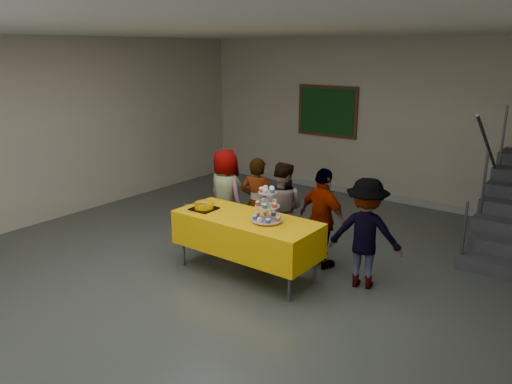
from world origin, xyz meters
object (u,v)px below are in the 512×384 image
Objects in this scene: cupcake_stand at (267,208)px; bear_cake at (204,205)px; schoolchild_d at (323,219)px; noticeboard at (327,111)px; schoolchild_a at (226,196)px; schoolchild_c at (281,209)px; schoolchild_b at (257,204)px; bake_table at (247,233)px; schoolchild_e at (366,233)px.

bear_cake is at bearing -174.09° from cupcake_stand.
noticeboard is at bearing -47.18° from schoolchild_d.
schoolchild_d is at bearing -166.84° from schoolchild_a.
schoolchild_c is 0.66m from schoolchild_d.
schoolchild_a is 1.64m from schoolchild_d.
schoolchild_b is 1.01× the size of schoolchild_c.
cupcake_stand is at bearing 96.11° from schoolchild_c.
schoolchild_b is 3.55m from noticeboard.
schoolchild_b reaches higher than bear_cake.
schoolchild_c is (0.41, 0.00, -0.01)m from schoolchild_b.
schoolchild_b is at bearing 76.44° from bear_cake.
noticeboard is at bearing -73.62° from schoolchild_a.
noticeboard is (-0.20, 3.37, 0.90)m from schoolchild_a.
bake_table is 1.02m from schoolchild_d.
schoolchild_a is at bearing -20.35° from schoolchild_e.
schoolchild_b is 1.77m from schoolchild_e.
bake_table is at bearing 7.98° from schoolchild_e.
schoolchild_b is (0.21, 0.88, -0.16)m from bear_cake.
bear_cake is 0.27× the size of schoolchild_c.
bake_table is 1.47m from schoolchild_e.
schoolchild_b is (-0.73, 0.78, -0.28)m from cupcake_stand.
schoolchild_c is at bearing 160.93° from schoolchild_b.
schoolchild_c is (-0.01, 0.80, 0.11)m from bake_table.
cupcake_stand is (0.31, 0.01, 0.39)m from bake_table.
noticeboard is at bearing -70.80° from schoolchild_e.
schoolchild_e reaches higher than cupcake_stand.
schoolchild_c is (0.62, 0.88, -0.17)m from bear_cake.
schoolchild_a is at bearing -17.05° from schoolchild_b.
schoolchild_e is (1.76, -0.19, 0.01)m from schoolchild_b.
schoolchild_b is (-0.42, 0.79, 0.11)m from bake_table.
bear_cake is at bearing -82.54° from noticeboard.
schoolchild_c is 0.99× the size of schoolchild_d.
schoolchild_b and schoolchild_d have the same top height.
noticeboard is (-1.19, 4.14, 1.04)m from bake_table.
schoolchild_a is (-0.35, 0.85, -0.13)m from bear_cake.
bake_table is 0.80m from schoolchild_c.
schoolchild_c is (-0.32, 0.79, -0.28)m from cupcake_stand.
schoolchild_b reaches higher than bake_table.
schoolchild_a is (-0.98, 0.77, 0.14)m from bake_table.
schoolchild_c reaches higher than bake_table.
schoolchild_d is 0.99× the size of schoolchild_e.
noticeboard reaches higher than schoolchild_e.
schoolchild_d reaches higher than bake_table.
schoolchild_c is at bearing 12.07° from schoolchild_d.
noticeboard is at bearing 106.02° from bake_table.
schoolchild_a is at bearing 149.74° from cupcake_stand.
noticeboard is (-0.76, 3.34, 0.93)m from schoolchild_b.
schoolchild_b is 1.00× the size of schoolchild_d.
schoolchild_e is at bearing -171.13° from schoolchild_a.
schoolchild_c is 1.02× the size of noticeboard.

